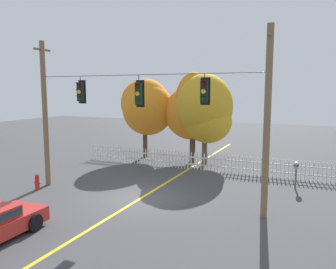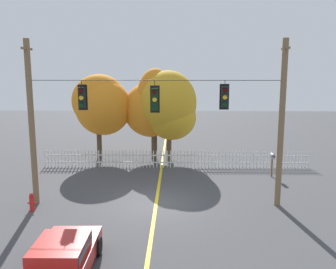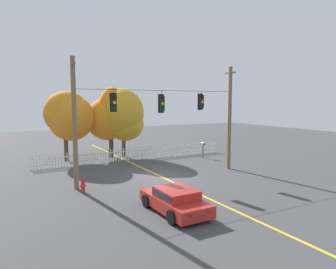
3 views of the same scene
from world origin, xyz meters
The scene contains 13 objects.
ground centered at (0.00, 0.00, 0.00)m, with size 80.00×80.00×0.00m, color #424244.
lane_centerline_stripe centered at (0.00, 0.00, 0.00)m, with size 0.16×36.00×0.01m, color gold.
signal_support_span centered at (0.00, 0.00, 3.91)m, with size 11.72×1.10×7.68m.
traffic_signal_northbound_primary centered at (-3.33, 0.01, 5.06)m, with size 0.43×0.38×1.36m.
traffic_signal_westbound_side centered at (-0.03, 0.01, 4.99)m, with size 0.43×0.38×1.48m.
traffic_signal_eastbound_side centered at (3.12, 0.01, 5.10)m, with size 0.43×0.38×1.32m.
white_picket_fence centered at (0.93, 6.65, 0.57)m, with size 17.25×0.06×1.12m.
autumn_maple_near_fence centered at (-4.27, 8.91, 3.92)m, with size 4.16×3.64×6.01m.
autumn_maple_mid centered at (-0.70, 9.02, 3.77)m, with size 3.88×3.29×6.41m.
autumn_oak_far_east centered at (0.47, 8.55, 3.72)m, with size 3.93×3.81×6.27m.
parked_car centered at (-2.58, -6.18, 0.60)m, with size 1.98×3.99×1.15m.
fire_hydrant centered at (-5.56, -0.95, 0.41)m, with size 0.38×0.22×0.83m.
roadside_mailbox centered at (6.67, 4.75, 1.16)m, with size 0.25×0.44×1.42m.
Camera 3 is at (-9.56, -18.23, 5.13)m, focal length 33.18 mm.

